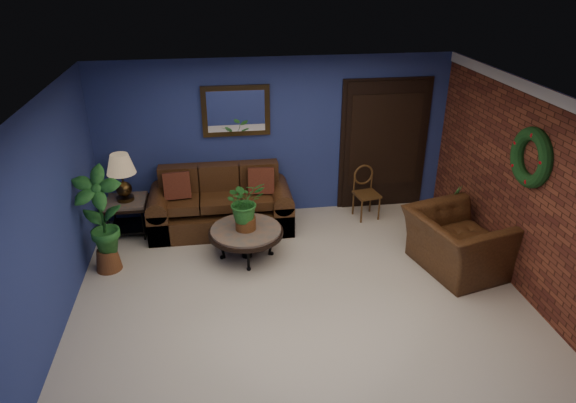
{
  "coord_description": "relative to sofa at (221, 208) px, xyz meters",
  "views": [
    {
      "loc": [
        -0.91,
        -5.07,
        3.81
      ],
      "look_at": [
        -0.09,
        0.55,
        1.09
      ],
      "focal_mm": 32.0,
      "sensor_mm": 36.0,
      "label": 1
    }
  ],
  "objects": [
    {
      "name": "floor",
      "position": [
        0.91,
        -2.08,
        -0.32
      ],
      "size": [
        5.5,
        5.5,
        0.0
      ],
      "primitive_type": "plane",
      "color": "beige",
      "rests_on": "ground"
    },
    {
      "name": "wall_back",
      "position": [
        0.91,
        0.42,
        0.93
      ],
      "size": [
        5.5,
        0.04,
        2.5
      ],
      "primitive_type": "cube",
      "color": "navy",
      "rests_on": "ground"
    },
    {
      "name": "wall_left",
      "position": [
        -1.84,
        -2.08,
        0.93
      ],
      "size": [
        0.04,
        5.0,
        2.5
      ],
      "primitive_type": "cube",
      "color": "navy",
      "rests_on": "ground"
    },
    {
      "name": "wall_right_brick",
      "position": [
        3.66,
        -2.08,
        0.93
      ],
      "size": [
        0.04,
        5.0,
        2.5
      ],
      "primitive_type": "cube",
      "color": "brown",
      "rests_on": "ground"
    },
    {
      "name": "ceiling",
      "position": [
        0.91,
        -2.08,
        2.18
      ],
      "size": [
        5.5,
        5.0,
        0.02
      ],
      "primitive_type": "cube",
      "color": "white",
      "rests_on": "wall_back"
    },
    {
      "name": "crown_molding",
      "position": [
        3.63,
        -2.08,
        2.11
      ],
      "size": [
        0.03,
        5.0,
        0.14
      ],
      "primitive_type": "cube",
      "color": "white",
      "rests_on": "wall_right_brick"
    },
    {
      "name": "wall_mirror",
      "position": [
        0.31,
        0.38,
        1.4
      ],
      "size": [
        1.02,
        0.06,
        0.77
      ],
      "primitive_type": "cube",
      "color": "#402D14",
      "rests_on": "wall_back"
    },
    {
      "name": "closet_door",
      "position": [
        2.66,
        0.39,
        0.73
      ],
      "size": [
        1.44,
        0.06,
        2.18
      ],
      "primitive_type": "cube",
      "color": "black",
      "rests_on": "wall_back"
    },
    {
      "name": "wreath",
      "position": [
        3.6,
        -2.03,
        1.38
      ],
      "size": [
        0.16,
        0.72,
        0.72
      ],
      "primitive_type": "torus",
      "rotation": [
        0.0,
        1.57,
        0.0
      ],
      "color": "black",
      "rests_on": "wall_right_brick"
    },
    {
      "name": "sofa",
      "position": [
        0.0,
        0.0,
        0.0
      ],
      "size": [
        2.14,
        0.92,
        0.96
      ],
      "color": "#4D2D16",
      "rests_on": "ground"
    },
    {
      "name": "coffee_table",
      "position": [
        0.32,
        -0.96,
        0.07
      ],
      "size": [
        1.03,
        1.03,
        0.44
      ],
      "rotation": [
        0.0,
        0.0,
        0.32
      ],
      "color": "#524E48",
      "rests_on": "ground"
    },
    {
      "name": "end_table",
      "position": [
        -1.39,
        -0.03,
        0.11
      ],
      "size": [
        0.61,
        0.61,
        0.56
      ],
      "color": "#524E48",
      "rests_on": "ground"
    },
    {
      "name": "table_lamp",
      "position": [
        -1.39,
        -0.03,
        0.69
      ],
      "size": [
        0.42,
        0.42,
        0.69
      ],
      "color": "#402D14",
      "rests_on": "end_table"
    },
    {
      "name": "side_chair",
      "position": [
        2.29,
        0.03,
        0.16
      ],
      "size": [
        0.42,
        0.42,
        0.84
      ],
      "rotation": [
        0.0,
        0.0,
        0.18
      ],
      "color": "#573518",
      "rests_on": "ground"
    },
    {
      "name": "armchair",
      "position": [
        3.06,
        -1.67,
        0.08
      ],
      "size": [
        1.32,
        1.43,
        0.79
      ],
      "primitive_type": "imported",
      "rotation": [
        0.0,
        0.0,
        1.81
      ],
      "color": "#4D2D16",
      "rests_on": "ground"
    },
    {
      "name": "coffee_plant",
      "position": [
        0.32,
        -0.96,
        0.52
      ],
      "size": [
        0.64,
        0.6,
        0.71
      ],
      "color": "brown",
      "rests_on": "coffee_table"
    },
    {
      "name": "floor_plant",
      "position": [
        3.26,
        -0.87,
        0.14
      ],
      "size": [
        0.46,
        0.41,
        0.86
      ],
      "color": "brown",
      "rests_on": "ground"
    },
    {
      "name": "tall_plant",
      "position": [
        -1.54,
        -1.01,
        0.47
      ],
      "size": [
        0.68,
        0.5,
        1.45
      ],
      "color": "brown",
      "rests_on": "ground"
    }
  ]
}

